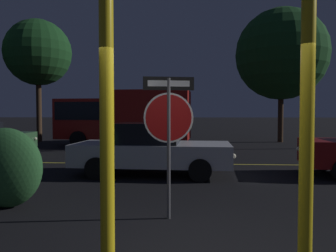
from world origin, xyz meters
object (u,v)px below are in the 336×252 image
at_px(stop_sign, 169,119).
at_px(tree_2, 38,53).
at_px(delivery_truck, 123,116).
at_px(tree_0, 281,54).
at_px(yellow_pole_left, 107,113).
at_px(hedge_bush_1, 6,168).
at_px(passing_car_2, 152,149).
at_px(yellow_pole_right, 307,126).

relative_size(stop_sign, tree_2, 0.31).
height_order(delivery_truck, tree_0, tree_0).
bearing_deg(tree_2, stop_sign, -58.42).
bearing_deg(tree_2, yellow_pole_left, -62.92).
bearing_deg(hedge_bush_1, yellow_pole_left, -41.60).
distance_m(delivery_truck, tree_0, 10.24).
relative_size(yellow_pole_left, tree_2, 0.47).
bearing_deg(delivery_truck, passing_car_2, -158.64).
bearing_deg(yellow_pole_left, tree_0, 68.19).
height_order(yellow_pole_left, hedge_bush_1, yellow_pole_left).
bearing_deg(passing_car_2, tree_0, 151.19).
distance_m(stop_sign, tree_2, 17.31).
bearing_deg(passing_car_2, tree_2, -139.30).
height_order(yellow_pole_left, passing_car_2, yellow_pole_left).
bearing_deg(tree_0, yellow_pole_left, -111.81).
relative_size(yellow_pole_right, hedge_bush_1, 2.18).
relative_size(yellow_pole_right, passing_car_2, 0.71).
bearing_deg(yellow_pole_right, tree_0, 75.16).
xyz_separation_m(stop_sign, passing_car_2, (-0.71, 3.93, -0.94)).
xyz_separation_m(passing_car_2, delivery_truck, (-2.43, 8.11, 0.88)).
xyz_separation_m(hedge_bush_1, delivery_truck, (-0.07, 11.57, 0.87)).
distance_m(yellow_pole_right, delivery_truck, 14.62).
xyz_separation_m(yellow_pole_left, hedge_bush_1, (-2.45, 2.18, -1.01)).
xyz_separation_m(hedge_bush_1, passing_car_2, (2.36, 3.46, -0.02)).
bearing_deg(delivery_truck, tree_0, -68.46).
distance_m(stop_sign, tree_0, 16.38).
xyz_separation_m(yellow_pole_left, yellow_pole_right, (2.21, -0.09, -0.13)).
height_order(stop_sign, passing_car_2, stop_sign).
height_order(passing_car_2, tree_0, tree_0).
height_order(yellow_pole_right, tree_2, tree_2).
xyz_separation_m(yellow_pole_right, passing_car_2, (-2.30, 5.73, -0.90)).
relative_size(stop_sign, delivery_truck, 0.33).
xyz_separation_m(yellow_pole_right, delivery_truck, (-4.73, 13.83, -0.02)).
relative_size(delivery_truck, tree_0, 0.89).
height_order(passing_car_2, tree_2, tree_2).
bearing_deg(tree_2, tree_0, 1.61).
xyz_separation_m(yellow_pole_left, tree_0, (6.61, 16.52, 3.54)).
distance_m(yellow_pole_left, yellow_pole_right, 2.21).
height_order(yellow_pole_left, delivery_truck, yellow_pole_left).
height_order(stop_sign, yellow_pole_right, yellow_pole_right).
bearing_deg(hedge_bush_1, tree_0, 57.71).
xyz_separation_m(passing_car_2, tree_2, (-8.14, 10.46, 4.74)).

